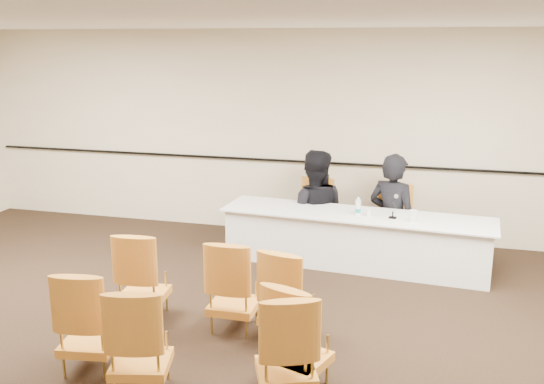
{
  "coord_description": "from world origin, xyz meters",
  "views": [
    {
      "loc": [
        2.02,
        -4.61,
        2.83
      ],
      "look_at": [
        0.1,
        2.6,
        0.96
      ],
      "focal_mm": 40.0,
      "sensor_mm": 36.0,
      "label": 1
    }
  ],
  "objects_px": {
    "panel_table": "(355,240)",
    "drinking_glass": "(369,212)",
    "coffee_cup": "(413,216)",
    "panelist_second_chair": "(314,214)",
    "panelist_main_chair": "(392,221)",
    "microphone": "(393,208)",
    "aud_chair_front_left": "(143,274)",
    "aud_chair_back_left": "(89,319)",
    "aud_chair_extra": "(298,335)",
    "panelist_main": "(392,223)",
    "aud_chair_back_right": "(286,346)",
    "aud_chair_front_mid": "(234,284)",
    "aud_chair_front_right": "(289,295)",
    "aud_chair_back_mid": "(140,339)",
    "water_bottle": "(358,206)",
    "panelist_second": "(313,217)"
  },
  "relations": [
    {
      "from": "aud_chair_extra",
      "to": "aud_chair_front_mid",
      "type": "bearing_deg",
      "value": 153.3
    },
    {
      "from": "aud_chair_front_mid",
      "to": "aud_chair_back_left",
      "type": "distance_m",
      "value": 1.44
    },
    {
      "from": "coffee_cup",
      "to": "aud_chair_front_left",
      "type": "bearing_deg",
      "value": -144.03
    },
    {
      "from": "water_bottle",
      "to": "aud_chair_front_left",
      "type": "bearing_deg",
      "value": -134.15
    },
    {
      "from": "panel_table",
      "to": "panelist_second_chair",
      "type": "bearing_deg",
      "value": 143.12
    },
    {
      "from": "panelist_second_chair",
      "to": "aud_chair_front_right",
      "type": "bearing_deg",
      "value": -79.32
    },
    {
      "from": "coffee_cup",
      "to": "panelist_second_chair",
      "type": "bearing_deg",
      "value": 151.38
    },
    {
      "from": "aud_chair_front_left",
      "to": "aud_chair_extra",
      "type": "distance_m",
      "value": 2.04
    },
    {
      "from": "panel_table",
      "to": "microphone",
      "type": "distance_m",
      "value": 0.68
    },
    {
      "from": "microphone",
      "to": "aud_chair_back_right",
      "type": "bearing_deg",
      "value": -92.27
    },
    {
      "from": "aud_chair_front_right",
      "to": "panel_table",
      "type": "bearing_deg",
      "value": 94.59
    },
    {
      "from": "panelist_second_chair",
      "to": "microphone",
      "type": "height_order",
      "value": "microphone"
    },
    {
      "from": "aud_chair_front_left",
      "to": "aud_chair_back_left",
      "type": "height_order",
      "value": "same"
    },
    {
      "from": "coffee_cup",
      "to": "aud_chair_back_mid",
      "type": "relative_size",
      "value": 0.15
    },
    {
      "from": "aud_chair_back_mid",
      "to": "drinking_glass",
      "type": "bearing_deg",
      "value": 51.96
    },
    {
      "from": "aud_chair_back_left",
      "to": "panel_table",
      "type": "bearing_deg",
      "value": 50.03
    },
    {
      "from": "panelist_main",
      "to": "aud_chair_front_right",
      "type": "relative_size",
      "value": 1.99
    },
    {
      "from": "panel_table",
      "to": "aud_chair_back_left",
      "type": "bearing_deg",
      "value": -116.88
    },
    {
      "from": "panel_table",
      "to": "aud_chair_extra",
      "type": "relative_size",
      "value": 3.63
    },
    {
      "from": "panelist_main",
      "to": "drinking_glass",
      "type": "distance_m",
      "value": 0.67
    },
    {
      "from": "panelist_second",
      "to": "aud_chair_extra",
      "type": "bearing_deg",
      "value": 91.19
    },
    {
      "from": "panelist_main",
      "to": "aud_chair_front_left",
      "type": "distance_m",
      "value": 3.5
    },
    {
      "from": "panelist_main_chair",
      "to": "aud_chair_extra",
      "type": "distance_m",
      "value": 3.5
    },
    {
      "from": "panelist_second",
      "to": "coffee_cup",
      "type": "distance_m",
      "value": 1.6
    },
    {
      "from": "aud_chair_front_mid",
      "to": "aud_chair_front_right",
      "type": "bearing_deg",
      "value": -10.59
    },
    {
      "from": "panelist_second",
      "to": "microphone",
      "type": "relative_size",
      "value": 6.79
    },
    {
      "from": "aud_chair_back_mid",
      "to": "panelist_main",
      "type": "bearing_deg",
      "value": 51.76
    },
    {
      "from": "coffee_cup",
      "to": "aud_chair_front_left",
      "type": "relative_size",
      "value": 0.15
    },
    {
      "from": "panelist_main",
      "to": "aud_chair_extra",
      "type": "bearing_deg",
      "value": 105.61
    },
    {
      "from": "panel_table",
      "to": "aud_chair_back_mid",
      "type": "bearing_deg",
      "value": -107.09
    },
    {
      "from": "panel_table",
      "to": "drinking_glass",
      "type": "height_order",
      "value": "drinking_glass"
    },
    {
      "from": "water_bottle",
      "to": "aud_chair_back_mid",
      "type": "xyz_separation_m",
      "value": [
        -1.35,
        -3.3,
        -0.33
      ]
    },
    {
      "from": "panelist_main",
      "to": "panelist_main_chair",
      "type": "height_order",
      "value": "panelist_main"
    },
    {
      "from": "panelist_second_chair",
      "to": "water_bottle",
      "type": "height_order",
      "value": "panelist_second_chair"
    },
    {
      "from": "aud_chair_front_mid",
      "to": "panel_table",
      "type": "bearing_deg",
      "value": 65.43
    },
    {
      "from": "aud_chair_front_mid",
      "to": "panelist_second",
      "type": "bearing_deg",
      "value": 83.61
    },
    {
      "from": "aud_chair_front_mid",
      "to": "drinking_glass",
      "type": "bearing_deg",
      "value": 61.2
    },
    {
      "from": "coffee_cup",
      "to": "aud_chair_back_right",
      "type": "bearing_deg",
      "value": -105.87
    },
    {
      "from": "aud_chair_front_left",
      "to": "aud_chair_extra",
      "type": "relative_size",
      "value": 1.0
    },
    {
      "from": "panelist_second_chair",
      "to": "coffee_cup",
      "type": "bearing_deg",
      "value": -24.29
    },
    {
      "from": "panelist_main",
      "to": "panelist_second_chair",
      "type": "distance_m",
      "value": 1.09
    },
    {
      "from": "microphone",
      "to": "water_bottle",
      "type": "relative_size",
      "value": 1.2
    },
    {
      "from": "panelist_second_chair",
      "to": "aud_chair_extra",
      "type": "xyz_separation_m",
      "value": [
        0.57,
        -3.55,
        0.0
      ]
    },
    {
      "from": "aud_chair_back_left",
      "to": "panelist_main",
      "type": "bearing_deg",
      "value": 48.6
    },
    {
      "from": "aud_chair_front_left",
      "to": "aud_chair_back_mid",
      "type": "xyz_separation_m",
      "value": [
        0.61,
        -1.28,
        0.0
      ]
    },
    {
      "from": "aud_chair_back_left",
      "to": "aud_chair_extra",
      "type": "bearing_deg",
      "value": -2.9
    },
    {
      "from": "panel_table",
      "to": "aud_chair_front_left",
      "type": "bearing_deg",
      "value": -128.44
    },
    {
      "from": "panelist_main_chair",
      "to": "drinking_glass",
      "type": "height_order",
      "value": "panelist_main_chair"
    },
    {
      "from": "panelist_main_chair",
      "to": "microphone",
      "type": "xyz_separation_m",
      "value": [
        0.04,
        -0.59,
        0.35
      ]
    },
    {
      "from": "aud_chair_back_mid",
      "to": "coffee_cup",
      "type": "bearing_deg",
      "value": 43.65
    }
  ]
}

